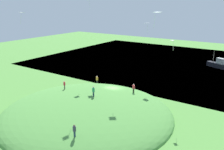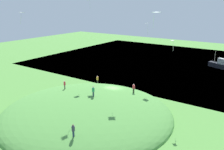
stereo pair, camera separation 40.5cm
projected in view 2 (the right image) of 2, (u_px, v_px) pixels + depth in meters
The scene contains 14 objects.
ground_plane at pixel (113, 97), 46.14m from camera, with size 160.00×160.00×0.00m, color #508E3B.
lake_water at pixel (175, 63), 72.38m from camera, with size 57.43×80.00×0.40m, color #366275.
grass_hill at pixel (87, 114), 39.05m from camera, with size 27.50×27.98×4.74m, color #4F8E3E.
boat_on_lake at pixel (219, 65), 66.18m from camera, with size 3.95×6.05×4.45m.
person_walking_path at pixel (93, 90), 39.62m from camera, with size 0.50×0.50×1.81m.
person_watching_kites at pixel (73, 129), 28.89m from camera, with size 0.41×0.41×1.66m.
person_with_child at pixel (65, 84), 44.37m from camera, with size 0.51×0.51×1.58m.
person_on_hilltop at pixel (97, 79), 51.33m from camera, with size 0.55×0.55×1.79m.
person_near_shore at pixel (134, 87), 43.05m from camera, with size 0.65×0.65×1.68m.
kite_0 at pixel (156, 13), 27.60m from camera, with size 1.00×1.12×1.87m.
kite_2 at pixel (22, 13), 33.73m from camera, with size 1.16×1.26×1.63m.
kite_5 at pixel (172, 42), 36.12m from camera, with size 0.73×0.73×1.68m.
kite_6 at pixel (147, 24), 45.94m from camera, with size 1.25×0.95×2.22m.
kite_12 at pixel (90, 0), 47.25m from camera, with size 1.02×0.81×1.98m.
Camera 2 is at (35.47, 24.24, 17.33)m, focal length 38.27 mm.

